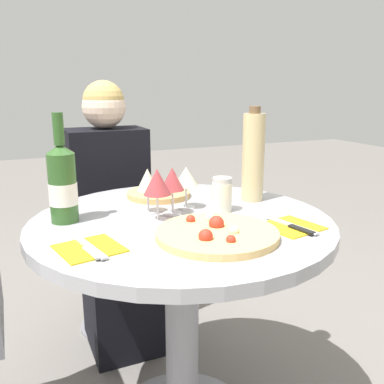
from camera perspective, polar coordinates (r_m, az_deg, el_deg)
The scene contains 14 objects.
dining_table at distance 1.39m, azimuth -1.39°, elevation -10.57°, with size 0.93×0.93×0.76m.
chair_behind_diner at distance 2.12m, azimuth -11.13°, elevation -6.53°, with size 0.37×0.37×0.84m.
seated_diner at distance 1.96m, azimuth -10.40°, elevation -4.74°, with size 0.35×0.45×1.18m.
pizza_large at distance 1.16m, azimuth 3.30°, elevation -5.53°, with size 0.33×0.33×0.05m.
pizza_small_far at distance 1.58m, azimuth -4.40°, elevation -0.14°, with size 0.23×0.23×0.05m.
wine_bottle at distance 1.32m, azimuth -16.88°, elevation 1.12°, with size 0.08×0.08×0.33m.
tall_carafe at distance 1.51m, azimuth 8.17°, elevation 4.67°, with size 0.08×0.08×0.33m.
sugar_shaker at distance 1.39m, azimuth 4.03°, elevation -0.36°, with size 0.07×0.07×0.11m.
wine_glass_center at distance 1.34m, azimuth -2.64°, elevation 1.63°, with size 0.08×0.08×0.15m.
wine_glass_front_left at distance 1.28m, azimuth -4.67°, elevation 1.26°, with size 0.08×0.08×0.16m.
wine_glass_back_left at distance 1.37m, azimuth -5.94°, elevation 1.52°, with size 0.07×0.07×0.14m.
wine_glass_back_right at distance 1.41m, azimuth -0.80°, elevation 1.97°, with size 0.08×0.08×0.14m.
place_setting_left at distance 1.11m, azimuth -13.50°, elevation -7.32°, with size 0.18×0.19×0.01m.
place_setting_right at distance 1.27m, azimuth 13.16°, elevation -4.49°, with size 0.18×0.19×0.01m.
Camera 1 is at (-0.47, -1.16, 1.16)m, focal length 40.00 mm.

